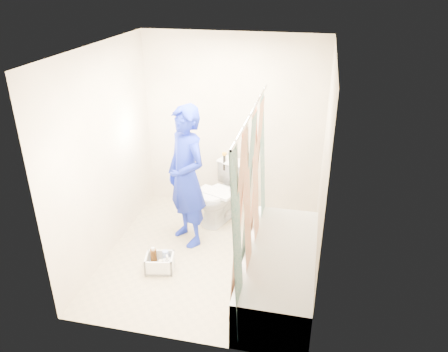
% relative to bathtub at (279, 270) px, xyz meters
% --- Properties ---
extents(floor, '(2.60, 2.60, 0.00)m').
position_rel_bathtub_xyz_m(floor, '(-0.85, 0.43, -0.27)').
color(floor, gray).
rests_on(floor, ground).
extents(ceiling, '(2.40, 2.60, 0.02)m').
position_rel_bathtub_xyz_m(ceiling, '(-0.85, 0.43, 2.13)').
color(ceiling, white).
rests_on(ceiling, wall_back).
extents(wall_back, '(2.40, 0.02, 2.40)m').
position_rel_bathtub_xyz_m(wall_back, '(-0.85, 1.73, 0.93)').
color(wall_back, beige).
rests_on(wall_back, ground).
extents(wall_front, '(2.40, 0.02, 2.40)m').
position_rel_bathtub_xyz_m(wall_front, '(-0.85, -0.88, 0.93)').
color(wall_front, beige).
rests_on(wall_front, ground).
extents(wall_left, '(0.02, 2.60, 2.40)m').
position_rel_bathtub_xyz_m(wall_left, '(-2.05, 0.43, 0.93)').
color(wall_left, beige).
rests_on(wall_left, ground).
extents(wall_right, '(0.02, 2.60, 2.40)m').
position_rel_bathtub_xyz_m(wall_right, '(0.35, 0.43, 0.93)').
color(wall_right, beige).
rests_on(wall_right, ground).
extents(bathtub, '(0.70, 1.75, 0.50)m').
position_rel_bathtub_xyz_m(bathtub, '(0.00, 0.00, 0.00)').
color(bathtub, silver).
rests_on(bathtub, ground).
extents(curtain_rod, '(0.02, 1.90, 0.02)m').
position_rel_bathtub_xyz_m(curtain_rod, '(-0.33, 0.00, 1.68)').
color(curtain_rod, silver).
rests_on(curtain_rod, wall_back).
extents(shower_curtain, '(0.06, 1.75, 1.80)m').
position_rel_bathtub_xyz_m(shower_curtain, '(-0.33, 0.00, 0.75)').
color(shower_curtain, white).
rests_on(shower_curtain, curtain_rod).
extents(toilet, '(0.68, 0.86, 0.77)m').
position_rel_bathtub_xyz_m(toilet, '(-0.92, 1.30, 0.12)').
color(toilet, white).
rests_on(toilet, ground).
extents(tank_lid, '(0.52, 0.36, 0.04)m').
position_rel_bathtub_xyz_m(tank_lid, '(-0.96, 1.18, 0.19)').
color(tank_lid, white).
rests_on(tank_lid, toilet).
extents(tank_internals, '(0.18, 0.10, 0.25)m').
position_rel_bathtub_xyz_m(tank_internals, '(-0.88, 1.51, 0.49)').
color(tank_internals, black).
rests_on(tank_internals, toilet).
extents(plumber, '(0.75, 0.73, 1.74)m').
position_rel_bathtub_xyz_m(plumber, '(-1.20, 0.73, 0.60)').
color(plumber, '#0F189C').
rests_on(plumber, ground).
extents(cleaning_caddy, '(0.35, 0.31, 0.24)m').
position_rel_bathtub_xyz_m(cleaning_caddy, '(-1.33, 0.07, -0.18)').
color(cleaning_caddy, silver).
rests_on(cleaning_caddy, ground).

